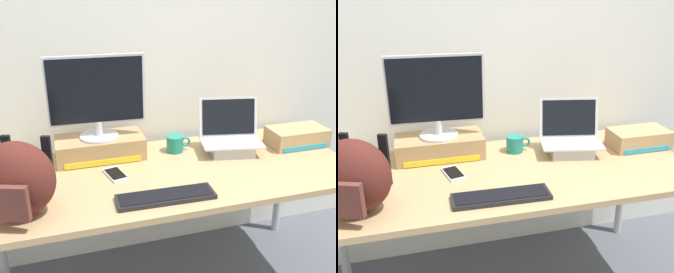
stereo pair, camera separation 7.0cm
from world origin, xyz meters
The scene contains 10 objects.
back_wall centered at (0.00, 0.48, 1.30)m, with size 7.00×0.10×2.60m, color silver.
desk centered at (0.00, 0.00, 0.67)m, with size 1.86×0.77×0.73m.
toner_box_yellow centered at (-0.29, 0.25, 0.79)m, with size 0.45×0.23×0.11m.
desktop_monitor centered at (-0.29, 0.25, 1.06)m, with size 0.49×0.20×0.42m.
open_laptop centered at (0.39, 0.13, 0.79)m, with size 0.36×0.28×0.28m.
external_keyboard centered at (-0.09, -0.26, 0.74)m, with size 0.43×0.13×0.02m.
messenger_backpack centered at (-0.67, -0.20, 0.89)m, with size 0.36×0.33×0.31m.
coffee_mug centered at (0.11, 0.21, 0.78)m, with size 0.13×0.09×0.09m.
cell_phone centered at (-0.26, 0.02, 0.74)m, with size 0.11×0.17×0.01m.
toner_box_cyan centered at (0.79, 0.10, 0.78)m, with size 0.32×0.18×0.10m.
Camera 1 is at (-0.51, -1.68, 1.62)m, focal length 42.58 mm.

